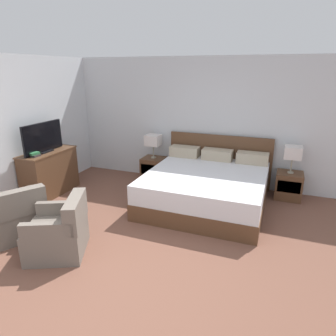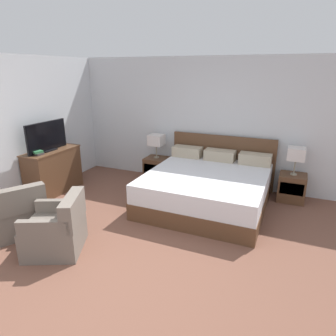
{
  "view_description": "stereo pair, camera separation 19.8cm",
  "coord_description": "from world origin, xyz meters",
  "px_view_note": "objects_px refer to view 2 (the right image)",
  "views": [
    {
      "loc": [
        1.58,
        -2.4,
        2.26
      ],
      "look_at": [
        -0.06,
        1.88,
        0.75
      ],
      "focal_mm": 32.0,
      "sensor_mm": 36.0,
      "label": 1
    },
    {
      "loc": [
        1.77,
        -2.33,
        2.26
      ],
      "look_at": [
        -0.06,
        1.88,
        0.75
      ],
      "focal_mm": 32.0,
      "sensor_mm": 36.0,
      "label": 2
    }
  ],
  "objects_px": {
    "dresser": "(53,170)",
    "armchair_by_window": "(19,214)",
    "book_blue_cover": "(36,151)",
    "armchair_companion": "(57,230)",
    "nightstand_left": "(157,169)",
    "book_red_cover": "(37,154)",
    "table_lamp_left": "(156,140)",
    "table_lamp_right": "(296,154)",
    "tv": "(47,137)",
    "bed": "(208,187)",
    "nightstand_right": "(292,187)"
  },
  "relations": [
    {
      "from": "table_lamp_left",
      "to": "armchair_companion",
      "type": "height_order",
      "value": "table_lamp_left"
    },
    {
      "from": "nightstand_left",
      "to": "armchair_companion",
      "type": "distance_m",
      "value": 2.9
    },
    {
      "from": "nightstand_left",
      "to": "book_red_cover",
      "type": "xyz_separation_m",
      "value": [
        -1.51,
        -1.73,
        0.61
      ]
    },
    {
      "from": "nightstand_left",
      "to": "nightstand_right",
      "type": "relative_size",
      "value": 1.0
    },
    {
      "from": "nightstand_right",
      "to": "book_red_cover",
      "type": "bearing_deg",
      "value": -157.66
    },
    {
      "from": "nightstand_left",
      "to": "dresser",
      "type": "bearing_deg",
      "value": -137.85
    },
    {
      "from": "book_red_cover",
      "to": "nightstand_left",
      "type": "bearing_deg",
      "value": 48.84
    },
    {
      "from": "bed",
      "to": "book_red_cover",
      "type": "height_order",
      "value": "bed"
    },
    {
      "from": "table_lamp_left",
      "to": "bed",
      "type": "bearing_deg",
      "value": -29.47
    },
    {
      "from": "nightstand_left",
      "to": "table_lamp_left",
      "type": "height_order",
      "value": "table_lamp_left"
    },
    {
      "from": "bed",
      "to": "tv",
      "type": "relative_size",
      "value": 2.27
    },
    {
      "from": "bed",
      "to": "table_lamp_left",
      "type": "xyz_separation_m",
      "value": [
        -1.35,
        0.76,
        0.55
      ]
    },
    {
      "from": "bed",
      "to": "book_blue_cover",
      "type": "xyz_separation_m",
      "value": [
        -2.87,
        -0.97,
        0.57
      ]
    },
    {
      "from": "table_lamp_right",
      "to": "dresser",
      "type": "height_order",
      "value": "table_lamp_right"
    },
    {
      "from": "dresser",
      "to": "armchair_by_window",
      "type": "height_order",
      "value": "dresser"
    },
    {
      "from": "table_lamp_right",
      "to": "armchair_by_window",
      "type": "xyz_separation_m",
      "value": [
        -3.58,
        -2.77,
        -0.58
      ]
    },
    {
      "from": "book_red_cover",
      "to": "tv",
      "type": "bearing_deg",
      "value": 93.07
    },
    {
      "from": "book_red_cover",
      "to": "book_blue_cover",
      "type": "relative_size",
      "value": 0.95
    },
    {
      "from": "dresser",
      "to": "armchair_companion",
      "type": "distance_m",
      "value": 2.13
    },
    {
      "from": "book_red_cover",
      "to": "book_blue_cover",
      "type": "bearing_deg",
      "value": 180.0
    },
    {
      "from": "table_lamp_right",
      "to": "nightstand_right",
      "type": "bearing_deg",
      "value": -90.0
    },
    {
      "from": "dresser",
      "to": "book_blue_cover",
      "type": "bearing_deg",
      "value": -90.22
    },
    {
      "from": "book_blue_cover",
      "to": "dresser",
      "type": "bearing_deg",
      "value": 89.78
    },
    {
      "from": "dresser",
      "to": "tv",
      "type": "xyz_separation_m",
      "value": [
        0.0,
        -0.06,
        0.67
      ]
    },
    {
      "from": "book_blue_cover",
      "to": "armchair_by_window",
      "type": "distance_m",
      "value": 1.36
    },
    {
      "from": "nightstand_left",
      "to": "book_blue_cover",
      "type": "height_order",
      "value": "book_blue_cover"
    },
    {
      "from": "dresser",
      "to": "armchair_companion",
      "type": "xyz_separation_m",
      "value": [
        1.48,
        -1.52,
        -0.14
      ]
    },
    {
      "from": "tv",
      "to": "nightstand_left",
      "type": "bearing_deg",
      "value": 43.32
    },
    {
      "from": "book_red_cover",
      "to": "armchair_companion",
      "type": "bearing_deg",
      "value": -38.65
    },
    {
      "from": "nightstand_right",
      "to": "table_lamp_right",
      "type": "relative_size",
      "value": 1.0
    },
    {
      "from": "dresser",
      "to": "book_blue_cover",
      "type": "distance_m",
      "value": 0.57
    },
    {
      "from": "book_red_cover",
      "to": "armchair_companion",
      "type": "xyz_separation_m",
      "value": [
        1.47,
        -1.17,
        -0.57
      ]
    },
    {
      "from": "armchair_companion",
      "to": "nightstand_right",
      "type": "bearing_deg",
      "value": 46.68
    },
    {
      "from": "table_lamp_left",
      "to": "table_lamp_right",
      "type": "distance_m",
      "value": 2.69
    },
    {
      "from": "table_lamp_left",
      "to": "dresser",
      "type": "bearing_deg",
      "value": -137.82
    },
    {
      "from": "nightstand_right",
      "to": "book_blue_cover",
      "type": "height_order",
      "value": "book_blue_cover"
    },
    {
      "from": "nightstand_left",
      "to": "armchair_by_window",
      "type": "relative_size",
      "value": 0.52
    },
    {
      "from": "table_lamp_right",
      "to": "tv",
      "type": "bearing_deg",
      "value": -161.16
    },
    {
      "from": "armchair_by_window",
      "to": "armchair_companion",
      "type": "distance_m",
      "value": 0.85
    },
    {
      "from": "nightstand_right",
      "to": "dresser",
      "type": "bearing_deg",
      "value": -161.86
    },
    {
      "from": "book_red_cover",
      "to": "armchair_by_window",
      "type": "relative_size",
      "value": 0.22
    },
    {
      "from": "tv",
      "to": "armchair_companion",
      "type": "xyz_separation_m",
      "value": [
        1.48,
        -1.46,
        -0.81
      ]
    },
    {
      "from": "bed",
      "to": "table_lamp_right",
      "type": "relative_size",
      "value": 4.25
    },
    {
      "from": "nightstand_right",
      "to": "book_blue_cover",
      "type": "distance_m",
      "value": 4.6
    },
    {
      "from": "bed",
      "to": "tv",
      "type": "distance_m",
      "value": 3.05
    },
    {
      "from": "table_lamp_left",
      "to": "book_red_cover",
      "type": "bearing_deg",
      "value": -131.13
    },
    {
      "from": "armchair_companion",
      "to": "dresser",
      "type": "bearing_deg",
      "value": 134.38
    },
    {
      "from": "tv",
      "to": "book_red_cover",
      "type": "height_order",
      "value": "tv"
    },
    {
      "from": "nightstand_right",
      "to": "book_blue_cover",
      "type": "relative_size",
      "value": 2.23
    },
    {
      "from": "book_blue_cover",
      "to": "armchair_companion",
      "type": "height_order",
      "value": "book_blue_cover"
    }
  ]
}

